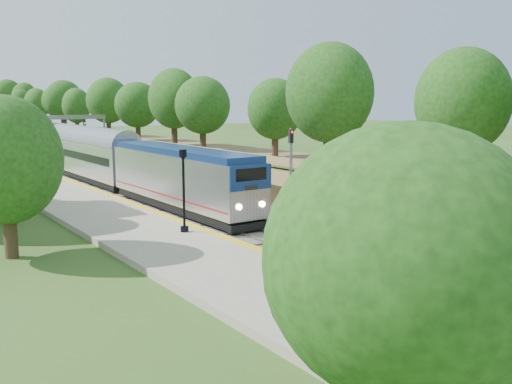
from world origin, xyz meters
TOP-DOWN VIEW (x-y plane):
  - ground at (0.00, 0.00)m, footprint 320.00×320.00m
  - trackbed at (2.00, 60.00)m, footprint 9.50×170.00m
  - platform at (-5.20, 16.00)m, footprint 6.40×68.00m
  - yellow_stripe at (-2.35, 16.00)m, footprint 0.55×68.00m
  - embankment at (10.35, 60.00)m, footprint 10.64×170.00m
  - signal_gantry at (2.47, 54.99)m, footprint 8.40×0.38m
  - trees_behind_platform at (-11.17, 20.67)m, footprint 7.82×53.32m
  - train at (0.00, 81.35)m, footprint 2.94×137.84m
  - lamppost_mid at (-3.37, 0.13)m, footprint 0.42×0.42m
  - lamppost_far at (-3.55, 15.12)m, footprint 0.47×0.47m
  - signal_platform at (-2.90, 1.49)m, footprint 0.35×0.27m
  - signal_farside at (6.20, 17.60)m, footprint 0.32×0.26m

SIDE VIEW (x-z plane):
  - ground at x=0.00m, z-range 0.00..0.00m
  - trackbed at x=2.00m, z-range -0.07..0.21m
  - platform at x=-5.20m, z-range 0.00..0.38m
  - yellow_stripe at x=-2.35m, z-range 0.38..0.39m
  - embankment at x=10.35m, z-range -3.89..7.80m
  - train at x=0.00m, z-range 0.05..4.37m
  - lamppost_mid at x=-3.37m, z-range 0.15..4.38m
  - lamppost_far at x=-3.55m, z-range 0.13..4.89m
  - signal_farside at x=6.20m, z-range 0.77..6.64m
  - signal_platform at x=-2.90m, z-range 1.06..6.96m
  - trees_behind_platform at x=-11.17m, z-range 0.93..8.14m
  - signal_gantry at x=2.47m, z-range 1.72..7.92m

